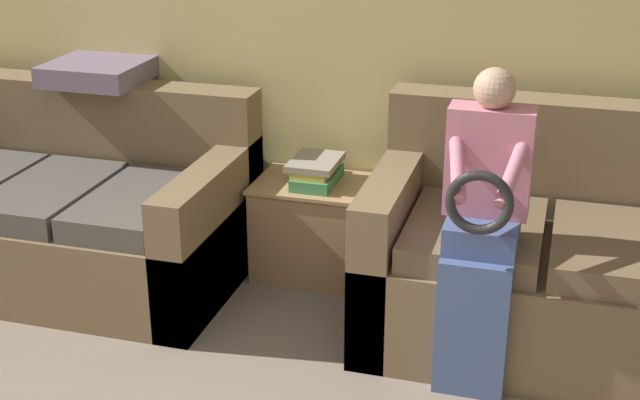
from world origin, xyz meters
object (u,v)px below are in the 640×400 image
at_px(couch_main, 616,272).
at_px(throw_pillow, 99,71).
at_px(couch_side, 71,213).
at_px(book_stack, 316,171).
at_px(child_left_seated, 483,221).
at_px(side_shelf, 317,227).

height_order(couch_main, throw_pillow, throw_pillow).
bearing_deg(couch_main, throw_pillow, 172.41).
xyz_separation_m(couch_side, book_stack, (1.14, 0.30, 0.23)).
relative_size(couch_main, child_left_seated, 1.66).
bearing_deg(couch_main, book_stack, 168.09).
bearing_deg(side_shelf, couch_side, -165.10).
bearing_deg(throw_pillow, side_shelf, -1.91).
xyz_separation_m(couch_main, couch_side, (-2.49, -0.01, -0.03)).
xyz_separation_m(couch_side, side_shelf, (1.14, 0.30, -0.06)).
relative_size(couch_side, child_left_seated, 1.36).
relative_size(couch_side, side_shelf, 2.81).
bearing_deg(throw_pillow, couch_main, -7.59).
xyz_separation_m(couch_main, child_left_seated, (-0.52, -0.39, 0.32)).
bearing_deg(throw_pillow, book_stack, -2.21).
height_order(couch_main, couch_side, couch_main).
relative_size(child_left_seated, book_stack, 3.95).
bearing_deg(child_left_seated, book_stack, 141.06).
bearing_deg(book_stack, couch_side, -165.30).
bearing_deg(throw_pillow, couch_side, -93.77).
bearing_deg(couch_side, side_shelf, 14.90).
height_order(side_shelf, book_stack, book_stack).
relative_size(couch_main, throw_pillow, 4.45).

